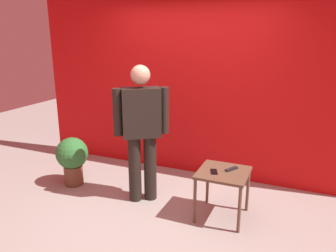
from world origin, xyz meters
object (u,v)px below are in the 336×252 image
object	(u,v)px
tv_remote	(232,169)
cell_phone	(214,172)
standing_person	(142,127)
potted_plant	(72,157)
side_table	(223,178)

from	to	relation	value
tv_remote	cell_phone	bearing A→B (deg)	-108.78
standing_person	tv_remote	world-z (taller)	standing_person
cell_phone	potted_plant	distance (m)	2.05
standing_person	side_table	world-z (taller)	standing_person
cell_phone	tv_remote	size ratio (longest dim) A/B	0.85
potted_plant	cell_phone	bearing A→B (deg)	-1.98
standing_person	cell_phone	size ratio (longest dim) A/B	11.94
cell_phone	tv_remote	bearing A→B (deg)	19.72
standing_person	cell_phone	world-z (taller)	standing_person
side_table	cell_phone	distance (m)	0.14
standing_person	potted_plant	world-z (taller)	standing_person
tv_remote	standing_person	bearing A→B (deg)	-145.42
side_table	potted_plant	bearing A→B (deg)	179.68
tv_remote	potted_plant	world-z (taller)	potted_plant
cell_phone	side_table	bearing A→B (deg)	12.25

